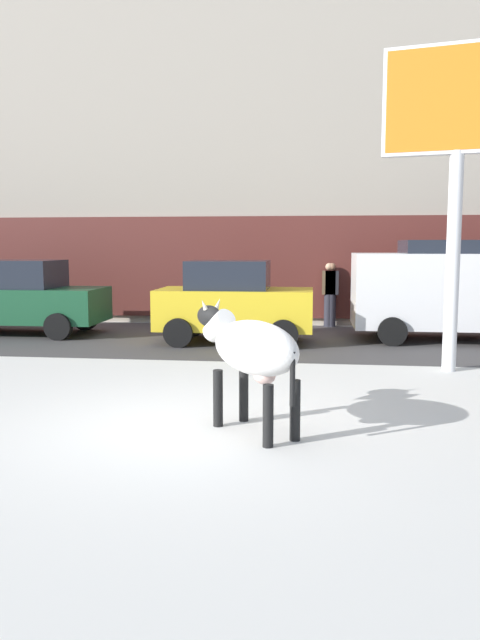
{
  "coord_description": "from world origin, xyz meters",
  "views": [
    {
      "loc": [
        1.57,
        -7.27,
        2.2
      ],
      "look_at": [
        0.43,
        1.83,
        1.1
      ],
      "focal_mm": 34.9,
      "sensor_mm": 36.0,
      "label": 1
    }
  ],
  "objects_px": {
    "pedestrian_by_cars": "(329,294)",
    "pedestrian_far_left": "(332,294)",
    "billboard": "(459,119)",
    "car_white_van": "(456,287)",
    "car_darkgreen_sedan": "(19,298)",
    "car_yellow_hatchback": "(234,302)",
    "pedestrian_near_billboard": "(223,293)",
    "cow_holstein": "(253,349)"
  },
  "relations": [
    {
      "from": "pedestrian_by_cars",
      "to": "pedestrian_far_left",
      "type": "bearing_deg",
      "value": 0.0
    },
    {
      "from": "pedestrian_by_cars",
      "to": "pedestrian_near_billboard",
      "type": "bearing_deg",
      "value": 180.0
    },
    {
      "from": "car_white_van",
      "to": "pedestrian_near_billboard",
      "type": "xyz_separation_m",
      "value": [
        -5.75,
        2.18,
        -0.36
      ]
    },
    {
      "from": "billboard",
      "to": "pedestrian_far_left",
      "type": "bearing_deg",
      "value": 108.41
    },
    {
      "from": "cow_holstein",
      "to": "pedestrian_near_billboard",
      "type": "xyz_separation_m",
      "value": [
        -1.85,
        9.84,
        -0.12
      ]
    },
    {
      "from": "car_yellow_hatchback",
      "to": "car_white_van",
      "type": "xyz_separation_m",
      "value": [
        5.05,
        0.88,
        0.32
      ]
    },
    {
      "from": "cow_holstein",
      "to": "pedestrian_by_cars",
      "type": "bearing_deg",
      "value": 83.98
    },
    {
      "from": "car_white_van",
      "to": "pedestrian_by_cars",
      "type": "bearing_deg",
      "value": 142.7
    },
    {
      "from": "car_yellow_hatchback",
      "to": "pedestrian_near_billboard",
      "type": "relative_size",
      "value": 2.03
    },
    {
      "from": "billboard",
      "to": "car_white_van",
      "type": "bearing_deg",
      "value": 77.03
    },
    {
      "from": "pedestrian_by_cars",
      "to": "pedestrian_far_left",
      "type": "height_order",
      "value": "same"
    },
    {
      "from": "car_yellow_hatchback",
      "to": "pedestrian_far_left",
      "type": "bearing_deg",
      "value": 53.44
    },
    {
      "from": "car_darkgreen_sedan",
      "to": "car_white_van",
      "type": "relative_size",
      "value": 0.91
    },
    {
      "from": "billboard",
      "to": "pedestrian_far_left",
      "type": "xyz_separation_m",
      "value": [
        -1.94,
        5.82,
        -3.43
      ]
    },
    {
      "from": "car_darkgreen_sedan",
      "to": "car_yellow_hatchback",
      "type": "height_order",
      "value": "car_yellow_hatchback"
    },
    {
      "from": "car_darkgreen_sedan",
      "to": "cow_holstein",
      "type": "bearing_deg",
      "value": -48.31
    },
    {
      "from": "cow_holstein",
      "to": "pedestrian_far_left",
      "type": "xyz_separation_m",
      "value": [
        1.12,
        9.84,
        -0.12
      ]
    },
    {
      "from": "car_darkgreen_sedan",
      "to": "pedestrian_by_cars",
      "type": "bearing_deg",
      "value": 17.37
    },
    {
      "from": "car_yellow_hatchback",
      "to": "car_white_van",
      "type": "relative_size",
      "value": 0.76
    },
    {
      "from": "cow_holstein",
      "to": "billboard",
      "type": "xyz_separation_m",
      "value": [
        3.06,
        4.02,
        3.31
      ]
    },
    {
      "from": "pedestrian_by_cars",
      "to": "pedestrian_far_left",
      "type": "distance_m",
      "value": 0.08
    },
    {
      "from": "billboard",
      "to": "car_yellow_hatchback",
      "type": "distance_m",
      "value": 6.07
    },
    {
      "from": "billboard",
      "to": "car_yellow_hatchback",
      "type": "height_order",
      "value": "billboard"
    },
    {
      "from": "billboard",
      "to": "pedestrian_near_billboard",
      "type": "xyz_separation_m",
      "value": [
        -4.91,
        5.82,
        -3.43
      ]
    },
    {
      "from": "car_yellow_hatchback",
      "to": "pedestrian_by_cars",
      "type": "height_order",
      "value": "car_yellow_hatchback"
    },
    {
      "from": "car_darkgreen_sedan",
      "to": "pedestrian_near_billboard",
      "type": "relative_size",
      "value": 2.44
    },
    {
      "from": "car_darkgreen_sedan",
      "to": "pedestrian_far_left",
      "type": "height_order",
      "value": "car_darkgreen_sedan"
    },
    {
      "from": "cow_holstein",
      "to": "pedestrian_by_cars",
      "type": "height_order",
      "value": "pedestrian_by_cars"
    },
    {
      "from": "car_darkgreen_sedan",
      "to": "pedestrian_near_billboard",
      "type": "xyz_separation_m",
      "value": [
        4.78,
        2.4,
        -0.03
      ]
    },
    {
      "from": "car_white_van",
      "to": "pedestrian_by_cars",
      "type": "xyz_separation_m",
      "value": [
        -2.86,
        2.18,
        -0.36
      ]
    },
    {
      "from": "billboard",
      "to": "car_darkgreen_sedan",
      "type": "xyz_separation_m",
      "value": [
        -9.69,
        3.42,
        -3.41
      ]
    },
    {
      "from": "cow_holstein",
      "to": "pedestrian_near_billboard",
      "type": "distance_m",
      "value": 10.02
    },
    {
      "from": "car_darkgreen_sedan",
      "to": "pedestrian_by_cars",
      "type": "relative_size",
      "value": 2.44
    },
    {
      "from": "cow_holstein",
      "to": "car_darkgreen_sedan",
      "type": "bearing_deg",
      "value": 131.69
    },
    {
      "from": "car_white_van",
      "to": "pedestrian_far_left",
      "type": "bearing_deg",
      "value": 141.89
    },
    {
      "from": "cow_holstein",
      "to": "billboard",
      "type": "distance_m",
      "value": 6.04
    },
    {
      "from": "cow_holstein",
      "to": "car_white_van",
      "type": "distance_m",
      "value": 8.6
    },
    {
      "from": "car_darkgreen_sedan",
      "to": "pedestrian_by_cars",
      "type": "height_order",
      "value": "car_darkgreen_sedan"
    },
    {
      "from": "pedestrian_near_billboard",
      "to": "cow_holstein",
      "type": "bearing_deg",
      "value": -79.33
    },
    {
      "from": "pedestrian_near_billboard",
      "to": "car_white_van",
      "type": "bearing_deg",
      "value": -20.75
    },
    {
      "from": "pedestrian_near_billboard",
      "to": "pedestrian_far_left",
      "type": "xyz_separation_m",
      "value": [
        2.97,
        0.0,
        0.0
      ]
    },
    {
      "from": "car_darkgreen_sedan",
      "to": "car_yellow_hatchback",
      "type": "bearing_deg",
      "value": -6.9
    }
  ]
}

